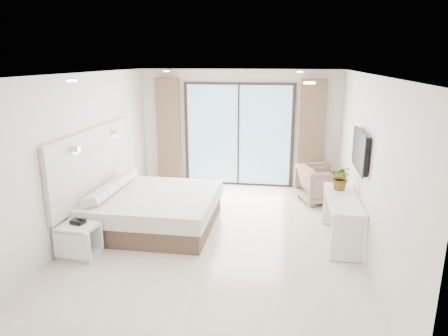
{
  "coord_description": "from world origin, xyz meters",
  "views": [
    {
      "loc": [
        1.08,
        -6.03,
        2.92
      ],
      "look_at": [
        0.07,
        0.4,
        1.13
      ],
      "focal_mm": 32.0,
      "sensor_mm": 36.0,
      "label": 1
    }
  ],
  "objects_px": {
    "nightstand": "(79,241)",
    "armchair": "(321,182)",
    "bed": "(153,209)",
    "console_desk": "(342,209)"
  },
  "relations": [
    {
      "from": "nightstand",
      "to": "armchair",
      "type": "height_order",
      "value": "armchair"
    },
    {
      "from": "bed",
      "to": "armchair",
      "type": "relative_size",
      "value": 2.56
    },
    {
      "from": "nightstand",
      "to": "armchair",
      "type": "bearing_deg",
      "value": 44.37
    },
    {
      "from": "armchair",
      "to": "bed",
      "type": "bearing_deg",
      "value": 99.4
    },
    {
      "from": "bed",
      "to": "console_desk",
      "type": "xyz_separation_m",
      "value": [
        3.26,
        -0.13,
        0.24
      ]
    },
    {
      "from": "console_desk",
      "to": "armchair",
      "type": "relative_size",
      "value": 1.84
    },
    {
      "from": "bed",
      "to": "armchair",
      "type": "bearing_deg",
      "value": 30.22
    },
    {
      "from": "bed",
      "to": "armchair",
      "type": "xyz_separation_m",
      "value": [
        3.07,
        1.79,
        0.11
      ]
    },
    {
      "from": "bed",
      "to": "armchair",
      "type": "height_order",
      "value": "armchair"
    },
    {
      "from": "nightstand",
      "to": "console_desk",
      "type": "relative_size",
      "value": 0.38
    }
  ]
}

